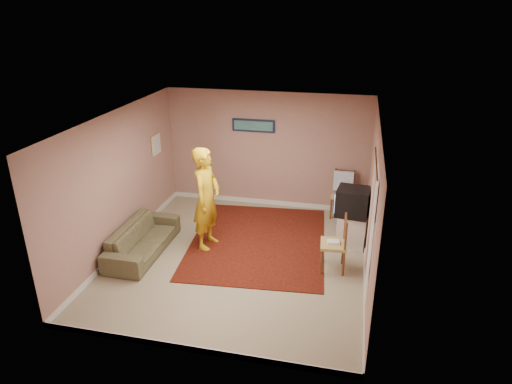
% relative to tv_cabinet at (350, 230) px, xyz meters
% --- Properties ---
extents(ground, '(5.00, 5.00, 0.00)m').
position_rel_tv_cabinet_xyz_m(ground, '(-1.95, -0.92, -0.33)').
color(ground, gray).
rests_on(ground, ground).
extents(wall_back, '(4.50, 0.02, 2.60)m').
position_rel_tv_cabinet_xyz_m(wall_back, '(-1.95, 1.58, 0.97)').
color(wall_back, '#9E7567').
rests_on(wall_back, ground).
extents(wall_front, '(4.50, 0.02, 2.60)m').
position_rel_tv_cabinet_xyz_m(wall_front, '(-1.95, -3.42, 0.97)').
color(wall_front, '#9E7567').
rests_on(wall_front, ground).
extents(wall_left, '(0.02, 5.00, 2.60)m').
position_rel_tv_cabinet_xyz_m(wall_left, '(-4.20, -0.92, 0.97)').
color(wall_left, '#9E7567').
rests_on(wall_left, ground).
extents(wall_right, '(0.02, 5.00, 2.60)m').
position_rel_tv_cabinet_xyz_m(wall_right, '(0.30, -0.92, 0.97)').
color(wall_right, '#9E7567').
rests_on(wall_right, ground).
extents(ceiling, '(4.50, 5.00, 0.02)m').
position_rel_tv_cabinet_xyz_m(ceiling, '(-1.95, -0.92, 2.27)').
color(ceiling, white).
rests_on(ceiling, wall_back).
extents(baseboard_back, '(4.50, 0.02, 0.10)m').
position_rel_tv_cabinet_xyz_m(baseboard_back, '(-1.95, 1.57, -0.28)').
color(baseboard_back, silver).
rests_on(baseboard_back, ground).
extents(baseboard_front, '(4.50, 0.02, 0.10)m').
position_rel_tv_cabinet_xyz_m(baseboard_front, '(-1.95, -3.41, -0.28)').
color(baseboard_front, silver).
rests_on(baseboard_front, ground).
extents(baseboard_left, '(0.02, 5.00, 0.10)m').
position_rel_tv_cabinet_xyz_m(baseboard_left, '(-4.19, -0.92, -0.28)').
color(baseboard_left, silver).
rests_on(baseboard_left, ground).
extents(baseboard_right, '(0.02, 5.00, 0.10)m').
position_rel_tv_cabinet_xyz_m(baseboard_right, '(0.29, -0.92, -0.28)').
color(baseboard_right, silver).
rests_on(baseboard_right, ground).
extents(window, '(0.01, 1.10, 1.50)m').
position_rel_tv_cabinet_xyz_m(window, '(0.29, -1.82, 1.12)').
color(window, black).
rests_on(window, wall_right).
extents(curtain_sheer, '(0.01, 0.75, 2.10)m').
position_rel_tv_cabinet_xyz_m(curtain_sheer, '(0.28, -1.97, 0.92)').
color(curtain_sheer, white).
rests_on(curtain_sheer, wall_right).
extents(curtain_floral, '(0.01, 0.35, 2.10)m').
position_rel_tv_cabinet_xyz_m(curtain_floral, '(0.26, -1.27, 0.92)').
color(curtain_floral, beige).
rests_on(curtain_floral, wall_right).
extents(curtain_rod, '(0.02, 1.40, 0.02)m').
position_rel_tv_cabinet_xyz_m(curtain_rod, '(0.25, -1.82, 1.99)').
color(curtain_rod, brown).
rests_on(curtain_rod, wall_right).
extents(picture_back, '(0.95, 0.04, 0.28)m').
position_rel_tv_cabinet_xyz_m(picture_back, '(-2.25, 1.55, 1.52)').
color(picture_back, '#121A32').
rests_on(picture_back, wall_back).
extents(picture_left, '(0.04, 0.38, 0.42)m').
position_rel_tv_cabinet_xyz_m(picture_left, '(-4.17, 0.68, 1.22)').
color(picture_left, beige).
rests_on(picture_left, wall_left).
extents(area_rug, '(2.82, 3.40, 0.02)m').
position_rel_tv_cabinet_xyz_m(area_rug, '(-1.75, -0.24, -0.32)').
color(area_rug, black).
rests_on(area_rug, ground).
extents(tv_cabinet, '(0.52, 0.48, 0.67)m').
position_rel_tv_cabinet_xyz_m(tv_cabinet, '(0.00, 0.00, 0.00)').
color(tv_cabinet, silver).
rests_on(tv_cabinet, ground).
extents(crt_tv, '(0.66, 0.60, 0.51)m').
position_rel_tv_cabinet_xyz_m(crt_tv, '(-0.01, 0.00, 0.59)').
color(crt_tv, black).
rests_on(crt_tv, tv_cabinet).
extents(chair_a, '(0.50, 0.48, 0.56)m').
position_rel_tv_cabinet_xyz_m(chair_a, '(-0.23, 1.28, 0.29)').
color(chair_a, tan).
rests_on(chair_a, ground).
extents(dvd_player, '(0.44, 0.36, 0.07)m').
position_rel_tv_cabinet_xyz_m(dvd_player, '(-0.23, 1.28, 0.22)').
color(dvd_player, silver).
rests_on(dvd_player, chair_a).
extents(blue_throw, '(0.42, 0.05, 0.44)m').
position_rel_tv_cabinet_xyz_m(blue_throw, '(-0.23, 1.28, 0.49)').
color(blue_throw, '#7CA1CB').
rests_on(blue_throw, chair_a).
extents(chair_b, '(0.47, 0.49, 0.55)m').
position_rel_tv_cabinet_xyz_m(chair_b, '(-0.27, -0.92, 0.28)').
color(chair_b, tan).
rests_on(chair_b, ground).
extents(game_console, '(0.22, 0.17, 0.04)m').
position_rel_tv_cabinet_xyz_m(game_console, '(-0.27, -0.92, 0.20)').
color(game_console, white).
rests_on(game_console, chair_b).
extents(sofa, '(0.75, 1.90, 0.55)m').
position_rel_tv_cabinet_xyz_m(sofa, '(-3.75, -1.10, -0.06)').
color(sofa, brown).
rests_on(sofa, ground).
extents(person, '(0.55, 0.76, 1.96)m').
position_rel_tv_cabinet_xyz_m(person, '(-2.65, -0.58, 0.65)').
color(person, gold).
rests_on(person, ground).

